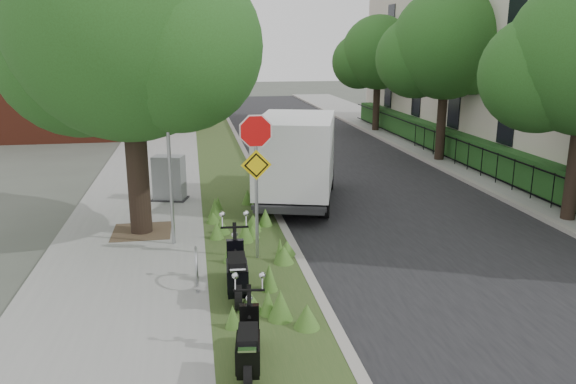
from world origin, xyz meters
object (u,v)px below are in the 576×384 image
scooter_near (249,352)px  utility_cabinet (169,179)px  sign_assembly (256,157)px  scooter_far (237,277)px  box_truck (297,155)px

scooter_near → utility_cabinet: size_ratio=1.21×
sign_assembly → scooter_far: 2.69m
sign_assembly → scooter_near: (-0.63, -4.38, -1.84)m
scooter_near → box_truck: box_truck is taller
sign_assembly → utility_cabinet: bearing=111.4°
sign_assembly → scooter_near: size_ratio=2.03×
scooter_far → utility_cabinet: 7.16m
scooter_far → box_truck: 6.85m
box_truck → sign_assembly: bearing=-110.9°
scooter_near → scooter_far: size_ratio=0.88×
scooter_near → scooter_far: scooter_far is taller
scooter_far → box_truck: box_truck is taller
utility_cabinet → box_truck: bearing=-9.6°
sign_assembly → utility_cabinet: sign_assembly is taller
sign_assembly → scooter_near: 4.79m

